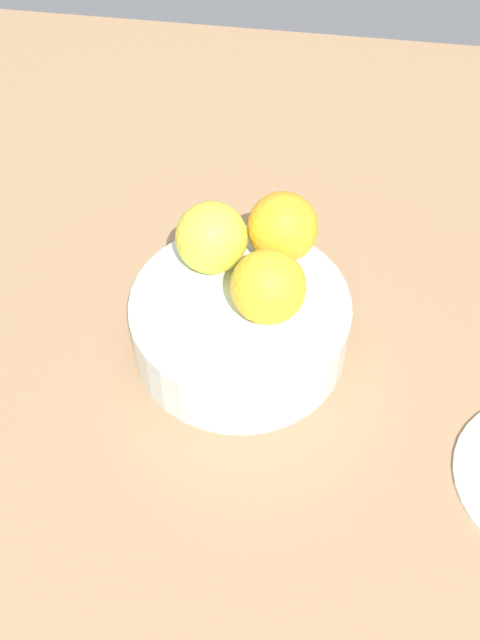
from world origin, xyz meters
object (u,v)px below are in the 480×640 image
Objects in this scene: orange_in_bowl_0 at (268,287)px; orange_in_bowl_2 at (283,227)px; fruit_bowl at (240,325)px; orange_in_bowl_1 at (211,238)px.

orange_in_bowl_2 is at bearing -93.33° from orange_in_bowl_0.
fruit_bowl is at bearing -14.08° from orange_in_bowl_0.
orange_in_bowl_0 reaches higher than fruit_bowl.
orange_in_bowl_0 is 1.00× the size of orange_in_bowl_2.
fruit_bowl is 9.61cm from orange_in_bowl_2.
orange_in_bowl_0 is 7.56cm from orange_in_bowl_1.
orange_in_bowl_1 is (5.67, -5.00, 0.01)cm from orange_in_bowl_0.
orange_in_bowl_1 is at bearing -53.87° from fruit_bowl.
orange_in_bowl_0 and orange_in_bowl_1 have the same top height.
orange_in_bowl_1 is 6.49cm from orange_in_bowl_2.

